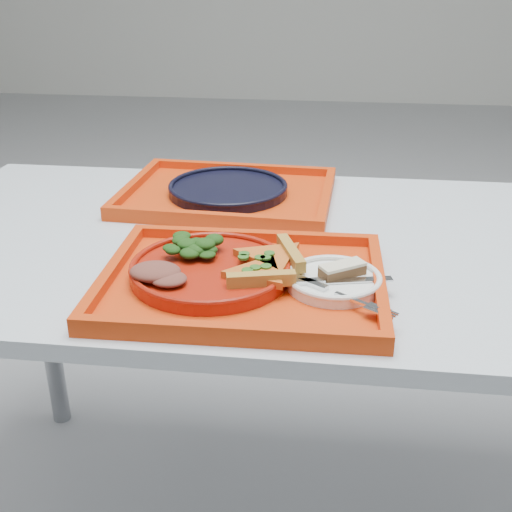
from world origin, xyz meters
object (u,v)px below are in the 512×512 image
object	(u,v)px
navy_plate	(228,190)
tray_main	(243,284)
dessert_bar	(342,270)
tray_far	(228,196)
dinner_plate	(210,272)

from	to	relation	value
navy_plate	tray_main	bearing A→B (deg)	-77.48
dessert_bar	tray_far	bearing A→B (deg)	88.24
tray_far	dessert_bar	size ratio (longest dim) A/B	5.82
tray_far	dinner_plate	xyz separation A→B (m)	(0.04, -0.40, 0.02)
tray_main	tray_far	size ratio (longest dim) A/B	1.00
tray_main	dessert_bar	size ratio (longest dim) A/B	5.82
dessert_bar	dinner_plate	bearing A→B (deg)	146.94
tray_main	dinner_plate	distance (m)	0.06
tray_main	navy_plate	size ratio (longest dim) A/B	1.73
tray_far	dessert_bar	world-z (taller)	dessert_bar
navy_plate	tray_far	bearing A→B (deg)	0.00
dinner_plate	tray_main	bearing A→B (deg)	-10.30
tray_far	navy_plate	bearing A→B (deg)	0.00
dinner_plate	navy_plate	distance (m)	0.40
tray_far	navy_plate	xyz separation A→B (m)	(0.00, 0.00, 0.01)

